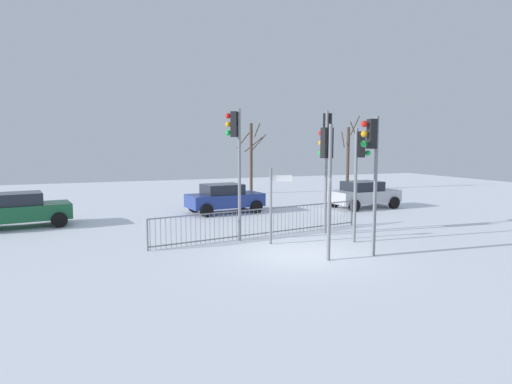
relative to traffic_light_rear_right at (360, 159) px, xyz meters
The scene contains 13 objects.
ground_plane 4.08m from the traffic_light_rear_right, 163.72° to the right, with size 60.00×60.00×0.00m, color white.
traffic_light_rear_right is the anchor object (origin of this frame).
traffic_light_mid_right 2.01m from the traffic_light_rear_right, 96.17° to the left, with size 0.45×0.48×4.76m.
traffic_light_foreground_left 1.93m from the traffic_light_rear_right, 114.53° to the right, with size 0.56×0.36×4.35m.
traffic_light_foreground_right 4.42m from the traffic_light_rear_right, 154.57° to the left, with size 0.48×0.45×4.73m.
traffic_light_mid_left 2.78m from the traffic_light_rear_right, 145.05° to the right, with size 0.35×0.57×4.07m.
direction_sign_post 3.41m from the traffic_light_rear_right, 164.11° to the left, with size 0.77×0.25×2.66m.
pedestrian_guard_railing 4.25m from the traffic_light_rear_right, 142.04° to the left, with size 8.90×1.54×1.07m.
car_green_mid 13.99m from the traffic_light_rear_right, 147.12° to the left, with size 4.02×2.43×1.47m.
car_blue_far 8.80m from the traffic_light_rear_right, 106.80° to the left, with size 3.98×2.31×1.47m.
car_silver_trailing 8.88m from the traffic_light_rear_right, 53.69° to the left, with size 3.93×2.19×1.47m.
bare_tree_left 18.48m from the traffic_light_rear_right, 58.06° to the left, with size 1.18×1.20×5.59m.
bare_tree_centre 15.90m from the traffic_light_rear_right, 83.15° to the left, with size 1.90×1.44×4.92m.
Camera 1 is at (-6.27, -12.14, 3.50)m, focal length 30.64 mm.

